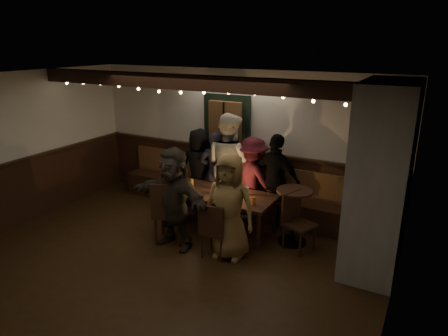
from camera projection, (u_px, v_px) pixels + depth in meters
The scene contains 13 objects.
room at pixel (269, 178), 6.08m from camera, with size 6.02×5.01×2.62m.
dining_table at pixel (218, 196), 6.59m from camera, with size 1.89×0.81×0.82m.
chair_near_left at pixel (168, 209), 6.17m from camera, with size 0.60×0.60×1.03m.
chair_near_right at pixel (213, 228), 5.78m from camera, with size 0.41×0.41×0.86m.
chair_end at pixel (296, 217), 6.06m from camera, with size 0.53×0.53×0.90m.
high_top at pixel (294, 210), 6.20m from camera, with size 0.56×0.56×0.89m.
person_a at pixel (199, 168), 7.56m from camera, with size 0.74×0.48×1.52m, color black.
person_b at pixel (215, 173), 7.27m from camera, with size 0.56×0.37×1.54m, color black.
person_c at pixel (229, 165), 7.17m from camera, with size 0.91×0.71×1.88m, color #BAB7AB.
person_d at pixel (253, 178), 7.05m from camera, with size 0.96×0.55×1.49m, color #40111B.
person_e at pixel (276, 180), 6.79m from camera, with size 0.94×0.39×1.60m, color black.
person_f at pixel (174, 198), 6.04m from camera, with size 1.47×0.47×1.59m, color #2C2721.
person_g at pixel (229, 207), 5.74m from camera, with size 0.77×0.50×1.58m, color olive.
Camera 1 is at (3.20, -3.96, 3.07)m, focal length 32.00 mm.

